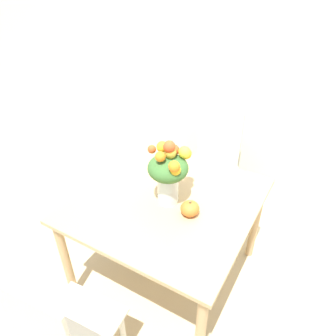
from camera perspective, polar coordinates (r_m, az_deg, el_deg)
name	(u,v)px	position (r m, az deg, el deg)	size (l,w,h in m)	color
ground_plane	(167,272)	(2.77, -0.23, -17.59)	(12.00, 12.00, 0.00)	tan
wall_back	(241,61)	(2.93, 12.56, 17.70)	(8.00, 0.06, 2.70)	silver
dining_table	(166,209)	(2.26, -0.27, -7.24)	(1.15, 1.13, 0.78)	tan
flower_vase	(169,172)	(2.03, 0.16, -0.64)	(0.29, 0.32, 0.46)	silver
pumpkin	(190,208)	(2.05, 3.84, -7.04)	(0.12, 0.12, 0.11)	orange
dining_chair_near_window	(213,163)	(3.02, 7.76, 0.79)	(0.43, 0.43, 1.00)	silver
dining_chair_far_side	(66,334)	(2.00, -17.39, -25.82)	(0.45, 0.45, 1.00)	silver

